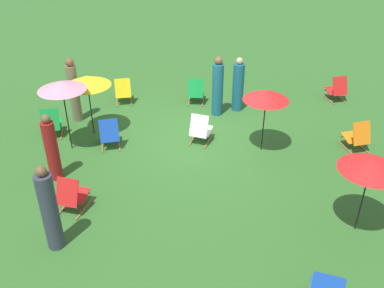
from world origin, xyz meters
The scene contains 18 objects.
ground_plane centered at (0.00, 0.00, 0.00)m, with size 40.00×40.00×0.00m, color #2D6026.
deckchair_0 centered at (0.01, -2.22, 0.37)m, with size 0.50×0.78×0.83m.
deckchair_1 centered at (2.44, 3.16, 0.37)m, with size 0.64×0.85×0.83m.
deckchair_2 centered at (2.30, -2.13, 0.37)m, with size 0.62×0.84×0.83m.
deckchair_3 centered at (-4.46, -2.57, 0.37)m, with size 0.66×0.86×0.83m.
deckchair_4 centered at (2.18, 0.57, 0.37)m, with size 0.66×0.86×0.83m.
deckchair_5 centered at (-4.23, 0.45, 0.37)m, with size 0.68×0.87×0.83m.
deckchair_6 centered at (-0.19, 0.23, 0.37)m, with size 0.68×0.87×0.83m.
deckchair_7 centered at (3.87, 0.04, 0.37)m, with size 0.63×0.85×0.83m.
umbrella_0 centered at (3.18, 0.69, 1.76)m, with size 1.18×1.18×1.88m.
umbrella_1 centered at (2.79, -0.13, 1.56)m, with size 1.24×1.24×1.69m.
umbrella_2 centered at (-3.37, 3.54, 1.54)m, with size 1.19×1.19×1.66m.
umbrella_3 centered at (-1.78, 0.58, 1.56)m, with size 1.14×1.14×1.70m.
person_0 centered at (-0.65, -1.44, 0.85)m, with size 0.34×0.34×1.79m.
person_1 centered at (3.16, 2.03, 0.78)m, with size 0.42×0.42×1.66m.
person_2 centered at (2.47, 4.24, 0.86)m, with size 0.39×0.39×1.82m.
person_3 centered at (-1.27, -1.77, 0.77)m, with size 0.46×0.46×1.66m.
person_4 centered at (3.44, -0.89, 0.91)m, with size 0.40×0.40×1.89m.
Camera 1 is at (-0.35, 10.18, 5.90)m, focal length 40.19 mm.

